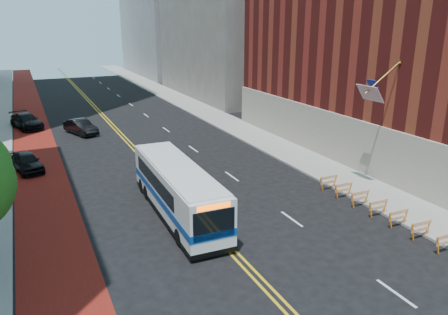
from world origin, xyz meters
The scene contains 12 objects.
ground centered at (0.00, 0.00, 0.00)m, with size 160.00×160.00×0.00m, color black.
sidewalk_right centered at (12.00, 30.00, 0.07)m, with size 4.00×140.00×0.15m, color gray.
bus_lane_paint centered at (-8.10, 30.00, 0.00)m, with size 3.60×140.00×0.01m, color #5E150D.
center_line_inner centered at (-0.18, 30.00, 0.00)m, with size 0.14×140.00×0.01m, color gold.
center_line_outer centered at (0.18, 30.00, 0.00)m, with size 0.14×140.00×0.01m, color gold.
lane_dashes centered at (4.80, 38.00, 0.01)m, with size 0.14×98.20×0.01m.
brick_building centered at (21.93, 12.00, 10.96)m, with size 18.73×36.00×22.00m.
construction_barriers centered at (9.60, 3.42, 0.68)m, with size 1.42×10.91×1.00m.
transit_bus centered at (-1.00, 9.46, 1.60)m, with size 2.68×11.23×3.07m.
car_a centered at (-8.97, 21.81, 0.73)m, with size 1.72×4.27×1.45m, color black.
car_b centered at (-3.62, 31.82, 0.76)m, with size 1.60×4.59×1.51m, color black.
car_c centered at (-8.55, 36.91, 0.78)m, with size 2.17×5.35×1.55m, color black.
Camera 1 is at (-8.55, -13.39, 11.09)m, focal length 35.00 mm.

